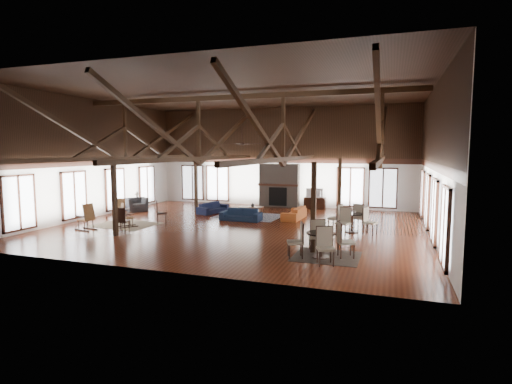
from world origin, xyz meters
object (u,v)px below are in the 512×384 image
(armchair, at_px, (137,204))
(coffee_table, at_px, (251,208))
(sofa_navy_front, at_px, (241,215))
(sofa_orange, at_px, (294,213))
(cafe_table_near, at_px, (321,240))
(sofa_navy_left, at_px, (213,208))
(cafe_table_far, at_px, (352,219))
(tv_console, at_px, (315,203))

(armchair, bearing_deg, coffee_table, -47.98)
(sofa_navy_front, distance_m, coffee_table, 1.43)
(sofa_orange, bearing_deg, coffee_table, -89.87)
(sofa_navy_front, xyz_separation_m, sofa_orange, (2.36, 1.31, 0.01))
(sofa_orange, bearing_deg, sofa_navy_front, -57.99)
(cafe_table_near, bearing_deg, coffee_table, 124.85)
(sofa_navy_left, relative_size, cafe_table_near, 0.88)
(sofa_orange, distance_m, armchair, 9.08)
(cafe_table_far, bearing_deg, sofa_navy_front, 168.93)
(tv_console, bearing_deg, coffee_table, -123.63)
(armchair, height_order, cafe_table_far, cafe_table_far)
(armchair, bearing_deg, cafe_table_far, -61.15)
(tv_console, bearing_deg, sofa_navy_front, -116.31)
(sofa_navy_front, relative_size, cafe_table_near, 0.91)
(cafe_table_far, bearing_deg, coffee_table, 155.23)
(armchair, bearing_deg, sofa_navy_front, -60.03)
(cafe_table_far, xyz_separation_m, tv_console, (-2.76, 6.43, -0.24))
(sofa_navy_left, height_order, tv_console, tv_console)
(armchair, bearing_deg, cafe_table_near, -80.78)
(coffee_table, xyz_separation_m, cafe_table_near, (4.81, -6.90, 0.13))
(tv_console, bearing_deg, sofa_navy_left, -144.08)
(sofa_navy_front, bearing_deg, cafe_table_far, -9.87)
(cafe_table_far, relative_size, tv_console, 1.71)
(cafe_table_far, height_order, tv_console, cafe_table_far)
(sofa_navy_left, bearing_deg, sofa_orange, -79.84)
(cafe_table_near, distance_m, tv_console, 11.07)
(cafe_table_near, bearing_deg, sofa_orange, 110.07)
(armchair, distance_m, tv_console, 10.34)
(coffee_table, distance_m, cafe_table_near, 8.41)
(sofa_navy_left, distance_m, cafe_table_far, 8.24)
(sofa_navy_front, distance_m, tv_console, 5.99)
(cafe_table_near, height_order, cafe_table_far, cafe_table_near)
(coffee_table, bearing_deg, sofa_navy_front, -104.33)
(sofa_navy_left, distance_m, armchair, 4.47)
(armchair, height_order, tv_console, armchair)
(sofa_orange, bearing_deg, tv_console, 178.73)
(cafe_table_far, bearing_deg, tv_console, 113.22)
(sofa_navy_front, distance_m, cafe_table_near, 7.31)
(cafe_table_near, distance_m, cafe_table_far, 4.46)
(armchair, distance_m, cafe_table_near, 13.26)
(sofa_orange, distance_m, cafe_table_far, 3.87)
(cafe_table_near, xyz_separation_m, tv_console, (-2.18, 10.85, -0.25))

